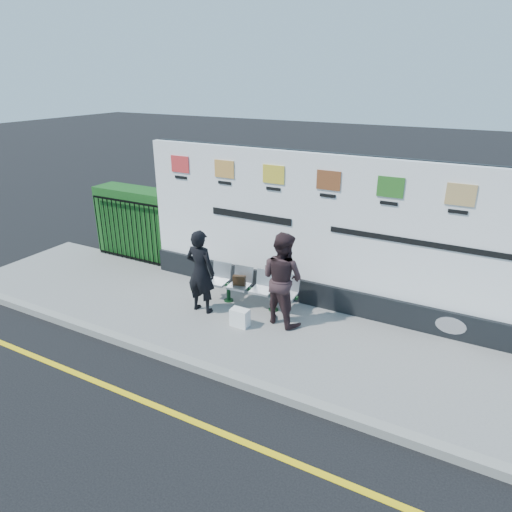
{
  "coord_description": "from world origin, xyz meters",
  "views": [
    {
      "loc": [
        3.18,
        -3.97,
        4.45
      ],
      "look_at": [
        -0.6,
        3.06,
        1.25
      ],
      "focal_mm": 32.0,
      "sensor_mm": 36.0,
      "label": 1
    }
  ],
  "objects_px": {
    "woman_left": "(201,272)",
    "bench": "(251,296)",
    "woman_right": "(282,278)",
    "billboard": "(326,244)"
  },
  "relations": [
    {
      "from": "bench",
      "to": "woman_left",
      "type": "height_order",
      "value": "woman_left"
    },
    {
      "from": "bench",
      "to": "woman_right",
      "type": "bearing_deg",
      "value": -23.09
    },
    {
      "from": "bench",
      "to": "billboard",
      "type": "bearing_deg",
      "value": 24.42
    },
    {
      "from": "bench",
      "to": "woman_right",
      "type": "xyz_separation_m",
      "value": [
        0.81,
        -0.27,
        0.68
      ]
    },
    {
      "from": "woman_left",
      "to": "bench",
      "type": "bearing_deg",
      "value": -139.65
    },
    {
      "from": "billboard",
      "to": "bench",
      "type": "relative_size",
      "value": 4.24
    },
    {
      "from": "woman_left",
      "to": "billboard",
      "type": "bearing_deg",
      "value": -146.57
    },
    {
      "from": "billboard",
      "to": "woman_left",
      "type": "xyz_separation_m",
      "value": [
        -2.0,
        -1.33,
        -0.47
      ]
    },
    {
      "from": "billboard",
      "to": "woman_right",
      "type": "distance_m",
      "value": 1.15
    },
    {
      "from": "bench",
      "to": "woman_right",
      "type": "relative_size",
      "value": 1.07
    }
  ]
}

